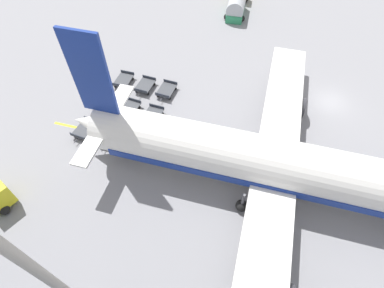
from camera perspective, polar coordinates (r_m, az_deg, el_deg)
ground_plane at (r=38.81m, az=24.76°, el=7.31°), size 500.00×500.00×0.00m
airplane at (r=26.56m, az=17.61°, el=-4.20°), size 36.51×40.33×13.39m
fuel_tanker_secondary at (r=51.87m, az=8.53°, el=24.89°), size 8.79×3.67×3.30m
baggage_dolly_row_near_col_a at (r=38.35m, az=-12.91°, el=11.75°), size 3.40×2.16×0.92m
baggage_dolly_row_near_col_b at (r=35.89m, az=-16.09°, el=7.59°), size 3.41×2.20×0.92m
baggage_dolly_row_near_col_c at (r=33.69m, az=-19.71°, el=2.67°), size 3.42×2.36×0.92m
baggage_dolly_row_mid_a_col_a at (r=37.11m, az=-8.94°, el=10.93°), size 3.42×2.29×0.92m
baggage_dolly_row_mid_a_col_b at (r=34.52m, az=-11.91°, el=6.57°), size 3.42×2.37×0.92m
baggage_dolly_row_mid_a_col_c at (r=32.20m, az=-15.22°, el=1.39°), size 3.41×2.20×0.92m
baggage_dolly_row_mid_b_col_a at (r=36.20m, az=-4.88°, el=10.20°), size 3.42×2.29×0.92m
baggage_dolly_row_mid_b_col_b at (r=33.34m, az=-7.54°, el=5.37°), size 3.41×2.24×0.92m
baggage_dolly_row_mid_b_col_c at (r=31.13m, az=-10.75°, el=0.32°), size 3.41×2.24×0.92m
stand_guidance_stripe at (r=30.31m, az=0.24°, el=-1.81°), size 4.52×31.39×0.01m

